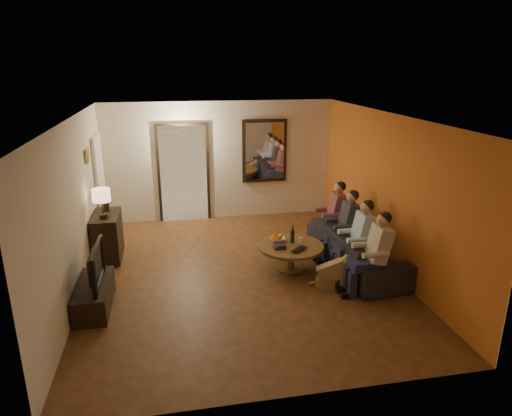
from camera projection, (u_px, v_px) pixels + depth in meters
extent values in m
cube|color=#462C12|center=(242.00, 274.00, 7.63)|extent=(5.00, 6.00, 0.01)
cube|color=white|center=(240.00, 117.00, 6.84)|extent=(5.00, 6.00, 0.01)
cube|color=beige|center=(220.00, 161.00, 10.04)|extent=(5.00, 0.02, 2.60)
cube|color=beige|center=(289.00, 287.00, 4.43)|extent=(5.00, 0.02, 2.60)
cube|color=beige|center=(75.00, 209.00, 6.79)|extent=(0.02, 6.00, 2.60)
cube|color=beige|center=(387.00, 192.00, 7.68)|extent=(0.02, 6.00, 2.60)
cube|color=orange|center=(387.00, 192.00, 7.68)|extent=(0.01, 6.00, 2.60)
cube|color=#FFE0A5|center=(184.00, 174.00, 9.96)|extent=(1.00, 0.06, 2.10)
cube|color=black|center=(184.00, 174.00, 9.95)|extent=(1.12, 0.04, 2.22)
cube|color=silver|center=(195.00, 180.00, 10.05)|extent=(0.45, 0.03, 1.70)
cube|color=black|center=(264.00, 151.00, 10.12)|extent=(1.00, 0.05, 1.40)
cube|color=white|center=(265.00, 151.00, 10.09)|extent=(0.86, 0.02, 1.26)
cube|color=white|center=(101.00, 187.00, 9.03)|extent=(0.06, 0.85, 2.04)
cube|color=#B28C33|center=(87.00, 156.00, 7.84)|extent=(0.03, 0.28, 0.24)
cube|color=brown|center=(88.00, 156.00, 7.84)|extent=(0.01, 0.22, 0.18)
cube|color=black|center=(108.00, 236.00, 8.16)|extent=(0.45, 0.93, 0.82)
cube|color=black|center=(94.00, 296.00, 6.54)|extent=(0.45, 1.15, 0.38)
imported|color=black|center=(91.00, 266.00, 6.40)|extent=(0.97, 0.13, 0.56)
imported|color=black|center=(356.00, 249.00, 7.79)|extent=(2.34, 1.08, 0.66)
cylinder|color=brown|center=(291.00, 257.00, 7.73)|extent=(1.32, 1.32, 0.45)
imported|color=white|center=(278.00, 239.00, 7.83)|extent=(0.26, 0.26, 0.06)
cylinder|color=silver|center=(301.00, 241.00, 7.73)|extent=(0.06, 0.06, 0.10)
imported|color=black|center=(301.00, 250.00, 7.41)|extent=(0.39, 0.38, 0.03)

